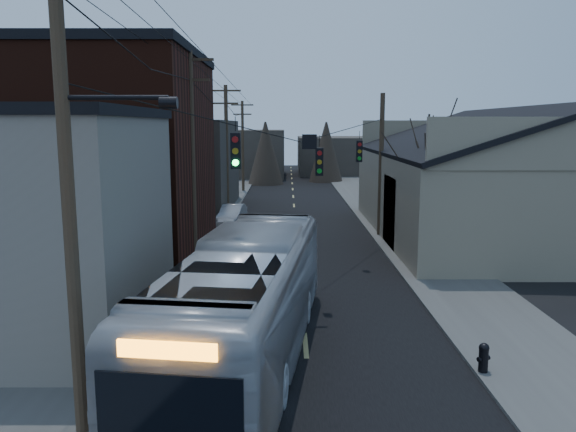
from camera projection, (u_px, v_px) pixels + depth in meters
name	position (u px, v px, depth m)	size (l,w,h in m)	color
road_surface	(295.00, 222.00, 38.85)	(9.00, 110.00, 0.02)	black
sidewalk_left	(202.00, 221.00, 38.83)	(4.00, 110.00, 0.12)	#474744
sidewalk_right	(389.00, 221.00, 38.85)	(4.00, 110.00, 0.12)	#474744
building_clapboard	(18.00, 227.00, 17.55)	(8.00, 8.00, 7.00)	#6F675C
building_brick	(100.00, 158.00, 28.16)	(10.00, 12.00, 10.00)	black
building_left_far	(174.00, 165.00, 44.20)	(9.00, 14.00, 7.00)	#35312A
warehouse	(514.00, 192.00, 33.50)	(16.16, 20.60, 7.73)	#7E745C
building_far_left	(245.00, 153.00, 72.90)	(10.00, 12.00, 6.00)	#35312A
building_far_right	(342.00, 155.00, 77.93)	(12.00, 14.00, 5.00)	#35312A
bare_tree	(426.00, 186.00, 28.41)	(0.40, 0.40, 7.20)	black
utility_lines	(243.00, 155.00, 32.27)	(11.24, 45.28, 10.50)	#382B1E
bus	(246.00, 302.00, 15.68)	(2.99, 12.78, 3.56)	#ABB0B7
parked_car	(232.00, 215.00, 38.00)	(1.40, 4.00, 1.32)	#999CA0
fire_hydrant	(484.00, 356.00, 15.00)	(0.39, 0.28, 0.80)	black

